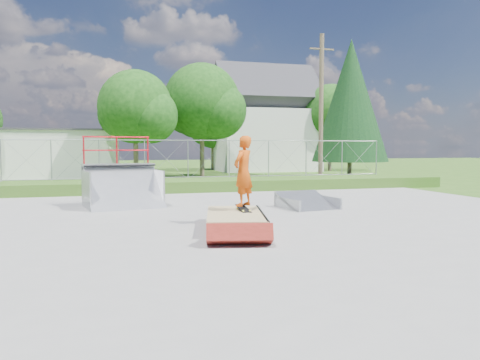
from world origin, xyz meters
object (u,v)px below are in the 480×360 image
object	(u,v)px
flat_bank_ramp	(308,201)
skater	(243,174)
grind_box	(235,221)
quarter_pipe	(123,172)

from	to	relation	value
flat_bank_ramp	skater	xyz separation A→B (m)	(-2.89, -2.68, 1.07)
grind_box	skater	size ratio (longest dim) A/B	1.70
skater	flat_bank_ramp	bearing A→B (deg)	-179.01
skater	grind_box	bearing A→B (deg)	6.75
flat_bank_ramp	skater	bearing A→B (deg)	-145.68
grind_box	flat_bank_ramp	size ratio (longest dim) A/B	1.78
grind_box	quarter_pipe	xyz separation A→B (m)	(-2.44, 4.82, 0.96)
quarter_pipe	skater	xyz separation A→B (m)	(2.73, -4.49, 0.14)
quarter_pipe	flat_bank_ramp	xyz separation A→B (m)	(5.63, -1.80, -0.92)
quarter_pipe	flat_bank_ramp	size ratio (longest dim) A/B	1.41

